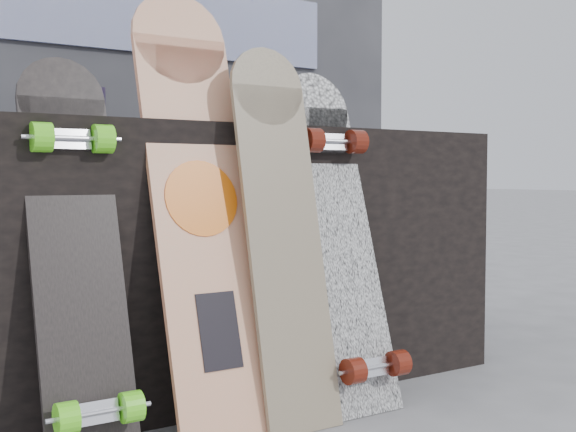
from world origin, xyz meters
TOP-DOWN VIEW (x-y plane):
  - ground at (0.00, 0.00)m, footprint 60.00×60.00m
  - vendor_table at (0.00, 0.50)m, footprint 1.60×0.60m
  - booth at (0.00, 1.35)m, footprint 2.40×0.22m
  - merch_box_purple at (-0.55, 0.50)m, footprint 0.18×0.12m
  - merch_box_small at (0.22, 0.53)m, footprint 0.14×0.14m
  - merch_box_flat at (0.06, 0.58)m, footprint 0.22×0.10m
  - longboard_geisha at (-0.30, 0.17)m, footprint 0.27×0.35m
  - longboard_celtic at (-0.10, 0.09)m, footprint 0.22×0.24m
  - longboard_cascadia at (0.12, 0.13)m, footprint 0.22×0.37m
  - skateboard_dark at (-0.62, 0.16)m, footprint 0.21×0.34m

SIDE VIEW (x-z plane):
  - ground at x=0.00m, z-range 0.00..0.00m
  - vendor_table at x=0.00m, z-range 0.00..0.80m
  - skateboard_dark at x=-0.62m, z-range 0.01..0.96m
  - longboard_cascadia at x=0.12m, z-range 0.01..0.98m
  - longboard_celtic at x=-0.10m, z-range 0.03..1.04m
  - longboard_geisha at x=-0.30m, z-range 0.03..1.19m
  - merch_box_flat at x=0.06m, z-range 0.80..0.86m
  - merch_box_purple at x=-0.55m, z-range 0.80..0.90m
  - merch_box_small at x=0.22m, z-range 0.80..0.92m
  - booth at x=0.00m, z-range 0.00..2.20m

